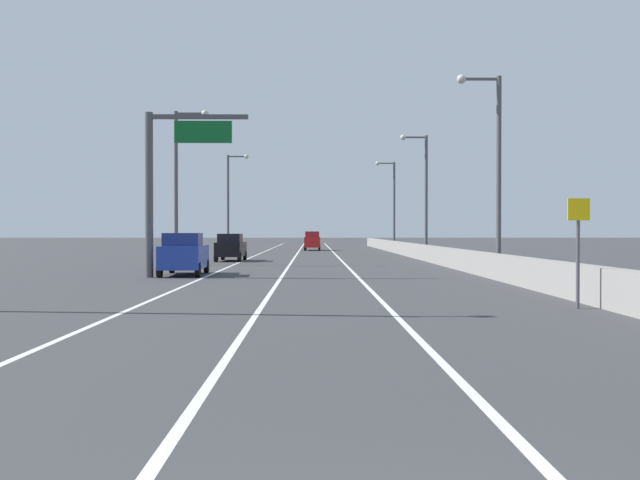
{
  "coord_description": "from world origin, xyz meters",
  "views": [
    {
      "loc": [
        -0.58,
        -3.37,
        2.11
      ],
      "look_at": [
        -0.02,
        49.76,
        1.45
      ],
      "focal_mm": 40.62,
      "sensor_mm": 36.0,
      "label": 1
    }
  ],
  "objects_px": {
    "lamp_post_right_third": "(423,187)",
    "lamp_post_left_far": "(231,196)",
    "lamp_post_right_second": "(493,159)",
    "overhead_sign_gantry": "(165,173)",
    "lamp_post_left_near": "(1,100)",
    "lamp_post_right_fourth": "(392,199)",
    "lamp_post_left_mid": "(180,176)",
    "car_red_2": "(312,241)",
    "car_blue_1": "(184,254)",
    "car_black_0": "(231,247)",
    "speed_advisory_sign": "(578,244)"
  },
  "relations": [
    {
      "from": "lamp_post_right_third",
      "to": "car_blue_1",
      "type": "distance_m",
      "value": 26.36
    },
    {
      "from": "lamp_post_left_far",
      "to": "lamp_post_left_near",
      "type": "bearing_deg",
      "value": -90.21
    },
    {
      "from": "overhead_sign_gantry",
      "to": "lamp_post_right_third",
      "type": "xyz_separation_m",
      "value": [
        15.24,
        23.05,
        0.81
      ]
    },
    {
      "from": "lamp_post_right_fourth",
      "to": "car_blue_1",
      "type": "bearing_deg",
      "value": -108.85
    },
    {
      "from": "overhead_sign_gantry",
      "to": "lamp_post_left_near",
      "type": "distance_m",
      "value": 13.98
    },
    {
      "from": "lamp_post_left_mid",
      "to": "car_black_0",
      "type": "relative_size",
      "value": 2.23
    },
    {
      "from": "lamp_post_right_third",
      "to": "lamp_post_left_far",
      "type": "distance_m",
      "value": 22.04
    },
    {
      "from": "car_blue_1",
      "to": "lamp_post_right_second",
      "type": "bearing_deg",
      "value": -0.21
    },
    {
      "from": "lamp_post_right_second",
      "to": "car_blue_1",
      "type": "distance_m",
      "value": 15.46
    },
    {
      "from": "lamp_post_right_fourth",
      "to": "lamp_post_left_near",
      "type": "xyz_separation_m",
      "value": [
        -16.65,
        -58.39,
        0.0
      ]
    },
    {
      "from": "lamp_post_right_second",
      "to": "car_black_0",
      "type": "bearing_deg",
      "value": 131.29
    },
    {
      "from": "lamp_post_left_mid",
      "to": "lamp_post_left_far",
      "type": "xyz_separation_m",
      "value": [
        0.21,
        25.76,
        0.0
      ]
    },
    {
      "from": "lamp_post_right_third",
      "to": "car_red_2",
      "type": "xyz_separation_m",
      "value": [
        -8.57,
        22.9,
        -4.51
      ]
    },
    {
      "from": "lamp_post_right_second",
      "to": "car_blue_1",
      "type": "height_order",
      "value": "lamp_post_right_second"
    },
    {
      "from": "lamp_post_right_fourth",
      "to": "car_red_2",
      "type": "bearing_deg",
      "value": 170.43
    },
    {
      "from": "lamp_post_right_second",
      "to": "lamp_post_left_mid",
      "type": "distance_m",
      "value": 19.72
    },
    {
      "from": "speed_advisory_sign",
      "to": "lamp_post_left_mid",
      "type": "xyz_separation_m",
      "value": [
        -15.41,
        25.21,
        3.77
      ]
    },
    {
      "from": "lamp_post_right_fourth",
      "to": "lamp_post_left_far",
      "type": "relative_size",
      "value": 1.0
    },
    {
      "from": "lamp_post_right_second",
      "to": "lamp_post_right_third",
      "type": "bearing_deg",
      "value": 90.25
    },
    {
      "from": "lamp_post_left_near",
      "to": "lamp_post_left_mid",
      "type": "bearing_deg",
      "value": 90.03
    },
    {
      "from": "lamp_post_right_third",
      "to": "lamp_post_left_far",
      "type": "xyz_separation_m",
      "value": [
        -16.52,
        14.59,
        0.0
      ]
    },
    {
      "from": "lamp_post_right_second",
      "to": "lamp_post_left_far",
      "type": "xyz_separation_m",
      "value": [
        -16.61,
        36.05,
        0.0
      ]
    },
    {
      "from": "lamp_post_left_far",
      "to": "lamp_post_left_mid",
      "type": "bearing_deg",
      "value": -90.46
    },
    {
      "from": "lamp_post_right_second",
      "to": "car_blue_1",
      "type": "bearing_deg",
      "value": 179.79
    },
    {
      "from": "lamp_post_left_mid",
      "to": "car_red_2",
      "type": "bearing_deg",
      "value": 76.54
    },
    {
      "from": "lamp_post_right_fourth",
      "to": "car_blue_1",
      "type": "distance_m",
      "value": 45.53
    },
    {
      "from": "lamp_post_right_second",
      "to": "car_black_0",
      "type": "distance_m",
      "value": 22.3
    },
    {
      "from": "lamp_post_left_far",
      "to": "car_black_0",
      "type": "bearing_deg",
      "value": -83.58
    },
    {
      "from": "lamp_post_right_second",
      "to": "car_black_0",
      "type": "height_order",
      "value": "lamp_post_right_second"
    },
    {
      "from": "lamp_post_left_far",
      "to": "car_blue_1",
      "type": "height_order",
      "value": "lamp_post_left_far"
    },
    {
      "from": "lamp_post_right_fourth",
      "to": "lamp_post_left_mid",
      "type": "distance_m",
      "value": 36.65
    },
    {
      "from": "lamp_post_right_fourth",
      "to": "car_black_0",
      "type": "distance_m",
      "value": 30.46
    },
    {
      "from": "car_black_0",
      "to": "car_blue_1",
      "type": "distance_m",
      "value": 16.35
    },
    {
      "from": "lamp_post_right_fourth",
      "to": "lamp_post_right_third",
      "type": "bearing_deg",
      "value": -89.84
    },
    {
      "from": "lamp_post_left_near",
      "to": "car_red_2",
      "type": "height_order",
      "value": "lamp_post_left_near"
    },
    {
      "from": "overhead_sign_gantry",
      "to": "lamp_post_left_far",
      "type": "xyz_separation_m",
      "value": [
        -1.28,
        37.64,
        0.81
      ]
    },
    {
      "from": "overhead_sign_gantry",
      "to": "lamp_post_left_mid",
      "type": "distance_m",
      "value": 12.0
    },
    {
      "from": "speed_advisory_sign",
      "to": "car_blue_1",
      "type": "bearing_deg",
      "value": 131.77
    },
    {
      "from": "lamp_post_right_second",
      "to": "lamp_post_right_fourth",
      "type": "height_order",
      "value": "same"
    },
    {
      "from": "lamp_post_right_fourth",
      "to": "lamp_post_left_mid",
      "type": "xyz_separation_m",
      "value": [
        -16.67,
        -32.64,
        0.0
      ]
    },
    {
      "from": "speed_advisory_sign",
      "to": "lamp_post_left_near",
      "type": "relative_size",
      "value": 0.31
    },
    {
      "from": "lamp_post_right_fourth",
      "to": "car_black_0",
      "type": "height_order",
      "value": "lamp_post_right_fourth"
    },
    {
      "from": "speed_advisory_sign",
      "to": "lamp_post_left_near",
      "type": "height_order",
      "value": "lamp_post_left_near"
    },
    {
      "from": "overhead_sign_gantry",
      "to": "lamp_post_left_near",
      "type": "xyz_separation_m",
      "value": [
        -1.48,
        -13.88,
        0.81
      ]
    },
    {
      "from": "lamp_post_left_near",
      "to": "car_black_0",
      "type": "relative_size",
      "value": 2.23
    },
    {
      "from": "lamp_post_right_fourth",
      "to": "overhead_sign_gantry",
      "type": "bearing_deg",
      "value": -108.83
    },
    {
      "from": "overhead_sign_gantry",
      "to": "car_black_0",
      "type": "bearing_deg",
      "value": 87.05
    },
    {
      "from": "speed_advisory_sign",
      "to": "lamp_post_right_fourth",
      "type": "xyz_separation_m",
      "value": [
        1.26,
        57.85,
        3.77
      ]
    },
    {
      "from": "lamp_post_left_far",
      "to": "car_black_0",
      "type": "relative_size",
      "value": 2.23
    },
    {
      "from": "lamp_post_right_second",
      "to": "car_black_0",
      "type": "xyz_separation_m",
      "value": [
        -14.4,
        16.4,
        -4.58
      ]
    }
  ]
}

